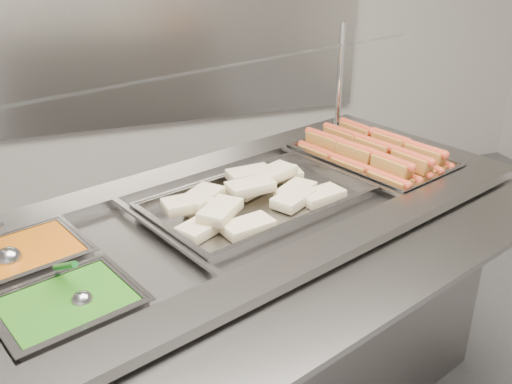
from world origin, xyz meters
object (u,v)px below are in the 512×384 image
object	(u,v)px
steam_counter	(245,318)
serving_spoon	(79,295)
ladle	(8,257)
pan_hotdogs	(371,166)
sneeze_guard	(199,76)
pan_wraps	(258,205)

from	to	relation	value
steam_counter	serving_spoon	distance (m)	0.81
serving_spoon	ladle	bearing A→B (deg)	124.21
pan_hotdogs	ladle	size ratio (longest dim) A/B	3.36
pan_hotdogs	ladle	world-z (taller)	ladle
pan_hotdogs	serving_spoon	world-z (taller)	serving_spoon
sneeze_guard	pan_wraps	world-z (taller)	sneeze_guard
ladle	serving_spoon	distance (m)	0.30
sneeze_guard	pan_hotdogs	distance (m)	0.81
steam_counter	pan_wraps	size ratio (longest dim) A/B	2.64
steam_counter	ladle	bearing A→B (deg)	-170.60
pan_hotdogs	pan_wraps	distance (m)	0.59
ladle	serving_spoon	world-z (taller)	ladle
steam_counter	pan_hotdogs	size ratio (longest dim) A/B	3.24
pan_wraps	ladle	xyz separation A→B (m)	(-0.77, -0.14, 0.04)
serving_spoon	pan_wraps	bearing A→B (deg)	32.71
pan_hotdogs	steam_counter	bearing A→B (deg)	-159.81
ladle	sneeze_guard	bearing A→B (deg)	27.51
pan_wraps	pan_hotdogs	bearing A→B (deg)	20.19
steam_counter	pan_wraps	distance (m)	0.45
pan_hotdogs	serving_spoon	distance (m)	1.30
sneeze_guard	ladle	xyz separation A→B (m)	(-0.64, -0.33, -0.37)
steam_counter	sneeze_guard	world-z (taller)	sneeze_guard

